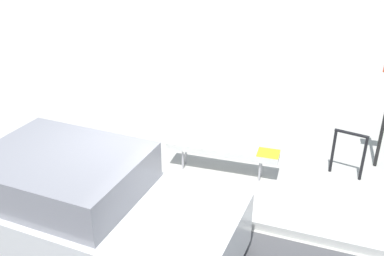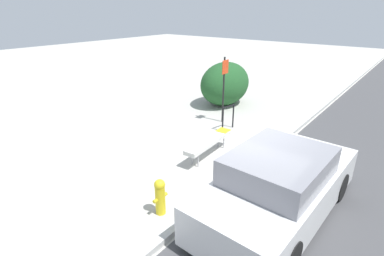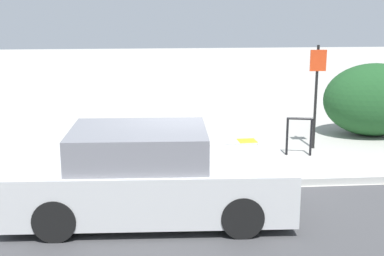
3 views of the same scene
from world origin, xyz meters
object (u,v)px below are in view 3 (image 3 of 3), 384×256
object	(u,v)px
bench	(209,145)
sign_post	(316,87)
fire_hydrant	(69,160)
parked_car_near	(148,177)
bike_rack	(299,132)

from	to	relation	value
bench	sign_post	xyz separation A→B (m)	(2.50, 1.15, 0.95)
sign_post	fire_hydrant	distance (m)	5.54
bench	fire_hydrant	size ratio (longest dim) A/B	2.54
bench	parked_car_near	world-z (taller)	parked_car_near
parked_car_near	bike_rack	bearing A→B (deg)	46.49
bench	sign_post	bearing A→B (deg)	21.41
bike_rack	sign_post	size ratio (longest dim) A/B	0.36
bench	parked_car_near	distance (m)	2.78
bike_rack	parked_car_near	size ratio (longest dim) A/B	0.20
bike_rack	parked_car_near	bearing A→B (deg)	-135.97
bench	bike_rack	world-z (taller)	bike_rack
fire_hydrant	sign_post	bearing A→B (deg)	19.50
parked_car_near	sign_post	bearing A→B (deg)	46.82
sign_post	bench	bearing A→B (deg)	-155.28
bike_rack	sign_post	bearing A→B (deg)	46.45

